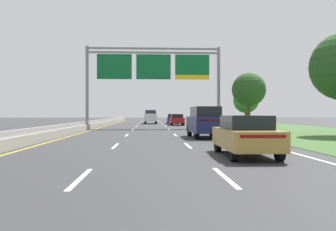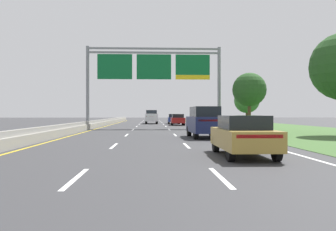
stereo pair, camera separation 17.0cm
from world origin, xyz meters
name	(u,v)px [view 1 (the left image)]	position (x,y,z in m)	size (l,w,h in m)	color
ground_plane	(151,131)	(0.00, 35.00, 0.00)	(220.00, 220.00, 0.00)	#333335
lane_striping	(151,131)	(0.00, 34.54, 0.00)	(11.96, 106.00, 0.01)	white
grass_verge_right	(295,130)	(13.95, 35.00, 0.01)	(14.00, 110.00, 0.02)	#3D602D
median_barrier_concrete	(81,127)	(-6.60, 35.00, 0.35)	(0.60, 110.00, 0.85)	#99968E
overhead_sign_gantry	(154,70)	(0.30, 40.97, 6.48)	(15.06, 0.42, 9.13)	gray
pickup_truck_white	(151,117)	(0.00, 58.73, 1.07)	(2.01, 5.40, 2.20)	silver
car_blue_right_lane_sedan	(173,119)	(3.54, 57.61, 0.82)	(1.92, 4.44, 1.57)	navy
car_gold_right_lane_sedan	(245,135)	(3.59, 14.90, 0.82)	(1.86, 4.42, 1.57)	#A38438
car_red_right_lane_sedan	(177,119)	(3.69, 51.00, 0.82)	(1.87, 4.42, 1.57)	maroon
car_navy_right_lane_suv	(205,122)	(3.64, 25.39, 1.10)	(2.04, 4.75, 2.11)	#161E47
roadside_tree_far	(249,90)	(10.81, 40.01, 4.27)	(3.72, 3.72, 6.14)	#4C3823
roadside_tree_distant	(246,101)	(14.27, 53.78, 3.59)	(3.77, 3.77, 5.49)	#4C3823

